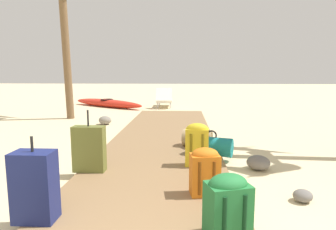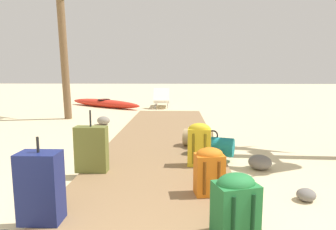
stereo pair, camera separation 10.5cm
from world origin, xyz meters
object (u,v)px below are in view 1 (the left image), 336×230
Objects in this scene: suitcase_olive at (89,149)px; backpack_yellow at (197,144)px; backpack_orange at (205,170)px; kayak at (107,103)px; lounge_chair at (164,99)px; backpack_green at (228,204)px; suitcase_navy at (35,186)px; duffel_bag_teal at (212,146)px; duffel_bag_tan at (197,138)px.

backpack_yellow is at bearing 11.79° from suitcase_olive.
kayak is (-3.30, 8.62, -0.20)m from backpack_orange.
lounge_chair is at bearing -0.01° from kayak.
backpack_green reaches higher than backpack_orange.
suitcase_olive reaches higher than backpack_yellow.
suitcase_navy reaches higher than kayak.
duffel_bag_tan reaches higher than duffel_bag_teal.
suitcase_olive is at bearing 87.42° from suitcase_navy.
duffel_bag_tan is 0.36× the size of lounge_chair.
backpack_orange is (1.49, -0.69, -0.03)m from suitcase_olive.
suitcase_olive is at bearing -153.65° from duffel_bag_teal.
backpack_yellow is 2.24m from suitcase_navy.
duffel_bag_tan is at bearing 109.55° from duffel_bag_teal.
suitcase_olive is 1.35m from suitcase_navy.
suitcase_navy is (-1.67, 0.19, 0.04)m from backpack_green.
backpack_green is 1.68m from suitcase_navy.
suitcase_olive is 1.47× the size of duffel_bag_tan.
duffel_bag_tan is (0.06, 1.11, -0.17)m from backpack_yellow.
backpack_yellow is 0.39× the size of lounge_chair.
suitcase_navy is at bearing -92.58° from suitcase_olive.
backpack_yellow is at bearing 95.02° from backpack_green.
backpack_green reaches higher than duffel_bag_teal.
suitcase_navy is 1.48× the size of backpack_orange.
duffel_bag_teal is (1.77, 2.19, -0.17)m from suitcase_navy.
backpack_green is at bearing -43.66° from suitcase_olive.
backpack_orange is 9.23m from kayak.
backpack_yellow reaches higher than duffel_bag_tan.
backpack_yellow is at bearing -82.90° from lounge_chair.
lounge_chair reaches higher than kayak.
suitcase_navy is (-1.51, -1.65, -0.00)m from backpack_yellow.
duffel_bag_teal is at bearing 51.10° from suitcase_navy.
backpack_orange is at bearing -98.10° from duffel_bag_teal.
suitcase_olive is 0.24× the size of kayak.
backpack_green is 0.87× the size of backpack_yellow.
duffel_bag_teal is at bearing -63.57° from kayak.
backpack_yellow is (1.45, 0.30, 0.01)m from suitcase_olive.
duffel_bag_teal is at bearing 64.54° from backpack_yellow.
suitcase_olive is 1.07× the size of suitcase_navy.
backpack_orange is at bearing -87.72° from backpack_yellow.
kayak is at bearing 110.95° from backpack_orange.
backpack_orange reaches higher than duffel_bag_teal.
backpack_green is 0.64× the size of suitcase_olive.
suitcase_olive reaches higher than backpack_orange.
backpack_yellow is at bearing 47.51° from suitcase_navy.
suitcase_navy is 1.37× the size of duffel_bag_tan.
backpack_green is 0.16× the size of kayak.
suitcase_olive is at bearing -77.14° from kayak.
duffel_bag_tan is 0.17× the size of kayak.
suitcase_olive reaches higher than backpack_green.
suitcase_olive is at bearing -93.62° from lounge_chair.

